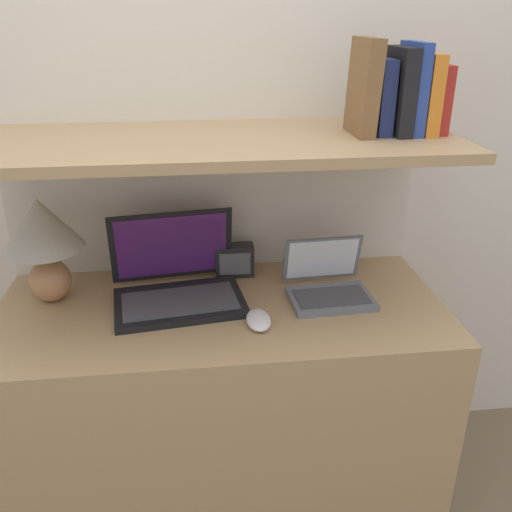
% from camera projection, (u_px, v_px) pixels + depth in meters
% --- Properties ---
extents(wall_back, '(6.00, 0.05, 2.40)m').
position_uv_depth(wall_back, '(211.00, 139.00, 1.76)').
color(wall_back, silver).
rests_on(wall_back, ground_plane).
extents(desk, '(1.33, 0.59, 0.78)m').
position_uv_depth(desk, '(225.00, 411.00, 1.76)').
color(desk, tan).
rests_on(desk, ground_plane).
extents(back_riser, '(1.33, 0.04, 1.24)m').
position_uv_depth(back_riser, '(217.00, 302.00, 1.95)').
color(back_riser, silver).
rests_on(back_riser, ground_plane).
extents(shelf, '(1.33, 0.53, 0.03)m').
position_uv_depth(shelf, '(215.00, 143.00, 1.47)').
color(shelf, tan).
rests_on(shelf, back_riser).
extents(table_lamp, '(0.23, 0.23, 0.32)m').
position_uv_depth(table_lamp, '(43.00, 235.00, 1.56)').
color(table_lamp, '#B27A4C').
rests_on(table_lamp, desk).
extents(laptop_large, '(0.41, 0.34, 0.25)m').
position_uv_depth(laptop_large, '(177.00, 283.00, 1.63)').
color(laptop_large, black).
rests_on(laptop_large, desk).
extents(laptop_small, '(0.26, 0.23, 0.17)m').
position_uv_depth(laptop_small, '(328.00, 285.00, 1.65)').
color(laptop_small, slate).
rests_on(laptop_small, desk).
extents(computer_mouse, '(0.07, 0.12, 0.03)m').
position_uv_depth(computer_mouse, '(258.00, 320.00, 1.51)').
color(computer_mouse, white).
rests_on(computer_mouse, desk).
extents(router_box, '(0.13, 0.06, 0.11)m').
position_uv_depth(router_box, '(234.00, 260.00, 1.78)').
color(router_box, black).
rests_on(router_box, desk).
extents(book_red, '(0.03, 0.13, 0.18)m').
position_uv_depth(book_red, '(438.00, 99.00, 1.50)').
color(book_red, '#A82823').
rests_on(book_red, shelf).
extents(book_orange, '(0.04, 0.17, 0.21)m').
position_uv_depth(book_orange, '(425.00, 94.00, 1.49)').
color(book_orange, orange).
rests_on(book_orange, shelf).
extents(book_blue, '(0.03, 0.17, 0.24)m').
position_uv_depth(book_blue, '(412.00, 88.00, 1.48)').
color(book_blue, '#284293').
rests_on(book_blue, shelf).
extents(book_black, '(0.04, 0.18, 0.23)m').
position_uv_depth(book_black, '(398.00, 91.00, 1.47)').
color(book_black, black).
rests_on(book_black, shelf).
extents(book_navy, '(0.04, 0.13, 0.20)m').
position_uv_depth(book_navy, '(381.00, 97.00, 1.47)').
color(book_navy, navy).
rests_on(book_navy, shelf).
extents(book_brown, '(0.05, 0.17, 0.25)m').
position_uv_depth(book_brown, '(364.00, 87.00, 1.46)').
color(book_brown, brown).
rests_on(book_brown, shelf).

